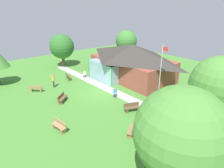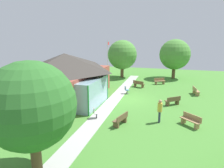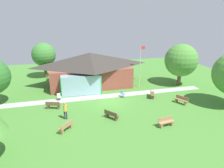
% 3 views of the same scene
% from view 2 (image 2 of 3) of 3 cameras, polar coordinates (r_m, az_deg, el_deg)
% --- Properties ---
extents(ground_plane, '(44.00, 44.00, 0.00)m').
position_cam_2_polar(ground_plane, '(20.32, 4.93, -4.28)').
color(ground_plane, '#478433').
extents(pavilion, '(11.76, 7.90, 4.59)m').
position_cam_2_polar(pavilion, '(20.57, -13.11, 2.47)').
color(pavilion, brown).
rests_on(pavilion, ground_plane).
extents(footpath, '(25.25, 1.87, 0.03)m').
position_cam_2_polar(footpath, '(20.63, 1.10, -3.92)').
color(footpath, '#ADADA8').
rests_on(footpath, ground_plane).
extents(flagpole, '(0.64, 0.08, 5.75)m').
position_cam_2_polar(flagpole, '(25.48, -1.24, 6.60)').
color(flagpole, silver).
rests_on(flagpole, ground_plane).
extents(bench_front_right, '(1.55, 0.66, 0.84)m').
position_cam_2_polar(bench_front_right, '(23.48, 23.05, -1.90)').
color(bench_front_right, '#9E7A51').
rests_on(bench_front_right, ground_plane).
extents(bench_mid_right, '(1.00, 1.55, 0.84)m').
position_cam_2_polar(bench_mid_right, '(25.10, 7.74, -0.03)').
color(bench_mid_right, brown).
rests_on(bench_mid_right, ground_plane).
extents(bench_lawn_far_right, '(1.13, 1.52, 0.84)m').
position_cam_2_polar(bench_lawn_far_right, '(27.26, 13.61, 0.77)').
color(bench_lawn_far_right, olive).
rests_on(bench_lawn_far_right, ground_plane).
extents(bench_front_center, '(1.29, 1.44, 0.84)m').
position_cam_2_polar(bench_front_center, '(19.07, 17.18, -4.74)').
color(bench_front_center, brown).
rests_on(bench_front_center, ground_plane).
extents(bench_front_left, '(1.33, 1.41, 0.84)m').
position_cam_2_polar(bench_front_left, '(15.14, 21.81, -9.81)').
color(bench_front_left, '#9E7A51').
rests_on(bench_front_left, ground_plane).
extents(bench_mid_left, '(1.56, 0.84, 0.84)m').
position_cam_2_polar(bench_mid_left, '(14.26, 2.56, -10.28)').
color(bench_mid_left, brown).
rests_on(bench_mid_left, ground_plane).
extents(patio_chair_lawn_spare, '(0.60, 0.60, 0.86)m').
position_cam_2_polar(patio_chair_lawn_spare, '(21.97, 4.20, -1.80)').
color(patio_chair_lawn_spare, teal).
rests_on(patio_chair_lawn_spare, ground_plane).
extents(patio_chair_west, '(0.60, 0.60, 0.86)m').
position_cam_2_polar(patio_chair_west, '(15.39, -4.74, -8.44)').
color(patio_chair_west, beige).
rests_on(patio_chair_west, ground_plane).
extents(visitor_strolling_lawn, '(0.34, 0.34, 1.74)m').
position_cam_2_polar(visitor_strolling_lawn, '(14.84, 13.67, -7.12)').
color(visitor_strolling_lawn, '#2D3347').
rests_on(visitor_strolling_lawn, ground_plane).
extents(tree_far_east, '(4.56, 4.56, 5.94)m').
position_cam_2_polar(tree_far_east, '(31.50, 17.71, 8.12)').
color(tree_far_east, brown).
rests_on(tree_far_east, ground_plane).
extents(tree_east_hedge, '(4.50, 4.50, 5.81)m').
position_cam_2_polar(tree_east_hedge, '(30.86, 3.00, 8.43)').
color(tree_east_hedge, brown).
rests_on(tree_east_hedge, ground_plane).
extents(tree_west_hedge, '(3.84, 3.84, 5.21)m').
position_cam_2_polar(tree_west_hedge, '(9.03, -22.32, -5.90)').
color(tree_west_hedge, brown).
rests_on(tree_west_hedge, ground_plane).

